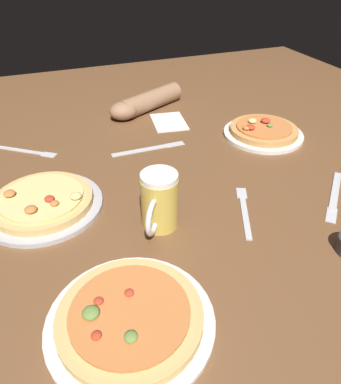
# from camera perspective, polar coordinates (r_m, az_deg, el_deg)

# --- Properties ---
(ground_plane) EXTENTS (2.40, 2.40, 0.03)m
(ground_plane) POSITION_cam_1_polar(r_m,az_deg,el_deg) (0.92, 0.00, -1.76)
(ground_plane) COLOR brown
(pizza_plate_near) EXTENTS (0.29, 0.29, 0.05)m
(pizza_plate_near) POSITION_cam_1_polar(r_m,az_deg,el_deg) (0.65, -6.47, -19.33)
(pizza_plate_near) COLOR silver
(pizza_plate_near) RESTS_ON ground_plane
(pizza_plate_far) EXTENTS (0.29, 0.29, 0.05)m
(pizza_plate_far) POSITION_cam_1_polar(r_m,az_deg,el_deg) (0.93, -19.63, -1.61)
(pizza_plate_far) COLOR #B2B2B7
(pizza_plate_far) RESTS_ON ground_plane
(pizza_plate_side) EXTENTS (0.26, 0.26, 0.05)m
(pizza_plate_side) POSITION_cam_1_polar(r_m,az_deg,el_deg) (1.25, 14.54, 9.35)
(pizza_plate_side) COLOR silver
(pizza_plate_side) RESTS_ON ground_plane
(beer_mug_dark) EXTENTS (0.10, 0.12, 0.14)m
(beer_mug_dark) POSITION_cam_1_polar(r_m,az_deg,el_deg) (0.79, -1.83, -1.54)
(beer_mug_dark) COLOR gold
(beer_mug_dark) RESTS_ON ground_plane
(napkin_folded) EXTENTS (0.13, 0.17, 0.01)m
(napkin_folded) POSITION_cam_1_polar(r_m,az_deg,el_deg) (1.31, -0.25, 11.19)
(napkin_folded) COLOR white
(napkin_folded) RESTS_ON ground_plane
(fork_left) EXTENTS (0.10, 0.19, 0.01)m
(fork_left) POSITION_cam_1_polar(r_m,az_deg,el_deg) (0.89, 11.69, -2.76)
(fork_left) COLOR silver
(fork_left) RESTS_ON ground_plane
(knife_right) EXTENTS (0.24, 0.02, 0.01)m
(knife_right) POSITION_cam_1_polar(r_m,az_deg,el_deg) (1.13, -3.40, 6.95)
(knife_right) COLOR silver
(knife_right) RESTS_ON ground_plane
(fork_spare) EXTENTS (0.18, 0.14, 0.01)m
(fork_spare) POSITION_cam_1_polar(r_m,az_deg,el_deg) (1.21, -21.94, 6.10)
(fork_spare) COLOR silver
(fork_spare) RESTS_ON ground_plane
(knife_spare) EXTENTS (0.18, 0.18, 0.01)m
(knife_spare) POSITION_cam_1_polar(r_m,az_deg,el_deg) (1.01, 24.67, -0.49)
(knife_spare) COLOR silver
(knife_spare) RESTS_ON ground_plane
(diner_arm) EXTENTS (0.31, 0.19, 0.07)m
(diner_arm) POSITION_cam_1_polar(r_m,az_deg,el_deg) (1.39, -4.30, 13.95)
(diner_arm) COLOR #936B4C
(diner_arm) RESTS_ON ground_plane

